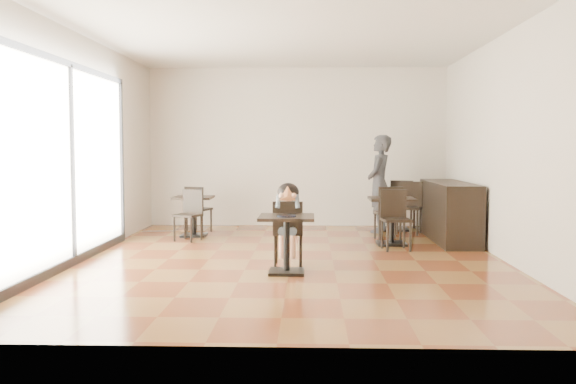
{
  "coord_description": "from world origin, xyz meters",
  "views": [
    {
      "loc": [
        0.27,
        -9.02,
        1.6
      ],
      "look_at": [
        -0.03,
        -0.49,
        1.0
      ],
      "focal_mm": 40.0,
      "sensor_mm": 36.0,
      "label": 1
    }
  ],
  "objects_px": {
    "cafe_table_left": "(194,216)",
    "child_chair": "(288,233)",
    "chair_left_b": "(188,216)",
    "adult_patron": "(379,184)",
    "chair_left_a": "(199,209)",
    "chair_back_b": "(409,208)",
    "cafe_table_mid": "(392,221)",
    "cafe_table_back": "(396,210)",
    "chair_back_a": "(403,205)",
    "child_table": "(287,245)",
    "chair_mid_b": "(396,220)",
    "chair_mid_a": "(388,213)",
    "child": "(288,225)"
  },
  "relations": [
    {
      "from": "cafe_table_back",
      "to": "chair_left_b",
      "type": "height_order",
      "value": "chair_left_b"
    },
    {
      "from": "child_chair",
      "to": "cafe_table_back",
      "type": "xyz_separation_m",
      "value": [
        1.95,
        3.75,
        -0.04
      ]
    },
    {
      "from": "cafe_table_mid",
      "to": "chair_left_b",
      "type": "height_order",
      "value": "chair_left_b"
    },
    {
      "from": "child",
      "to": "child_table",
      "type": "bearing_deg",
      "value": -90.0
    },
    {
      "from": "child",
      "to": "adult_patron",
      "type": "distance_m",
      "value": 3.82
    },
    {
      "from": "child_chair",
      "to": "cafe_table_mid",
      "type": "distance_m",
      "value": 2.5
    },
    {
      "from": "child",
      "to": "cafe_table_left",
      "type": "height_order",
      "value": "child"
    },
    {
      "from": "chair_mid_b",
      "to": "chair_back_b",
      "type": "distance_m",
      "value": 1.92
    },
    {
      "from": "cafe_table_back",
      "to": "chair_left_b",
      "type": "xyz_separation_m",
      "value": [
        -3.74,
        -1.52,
        0.03
      ]
    },
    {
      "from": "cafe_table_mid",
      "to": "chair_left_b",
      "type": "bearing_deg",
      "value": 174.46
    },
    {
      "from": "chair_left_a",
      "to": "chair_back_b",
      "type": "xyz_separation_m",
      "value": [
        3.91,
        -0.13,
        0.05
      ]
    },
    {
      "from": "adult_patron",
      "to": "chair_left_a",
      "type": "bearing_deg",
      "value": -70.1
    },
    {
      "from": "cafe_table_left",
      "to": "chair_left_b",
      "type": "height_order",
      "value": "chair_left_b"
    },
    {
      "from": "child_table",
      "to": "chair_left_b",
      "type": "bearing_deg",
      "value": 122.8
    },
    {
      "from": "adult_patron",
      "to": "chair_left_a",
      "type": "relative_size",
      "value": 2.11
    },
    {
      "from": "child_chair",
      "to": "cafe_table_mid",
      "type": "relative_size",
      "value": 1.14
    },
    {
      "from": "cafe_table_mid",
      "to": "chair_mid_b",
      "type": "height_order",
      "value": "chair_mid_b"
    },
    {
      "from": "chair_back_a",
      "to": "chair_back_b",
      "type": "xyz_separation_m",
      "value": [
        0.0,
        -0.73,
        0.0
      ]
    },
    {
      "from": "cafe_table_mid",
      "to": "child_table",
      "type": "bearing_deg",
      "value": -123.64
    },
    {
      "from": "cafe_table_back",
      "to": "chair_left_a",
      "type": "height_order",
      "value": "chair_left_a"
    },
    {
      "from": "cafe_table_mid",
      "to": "chair_back_b",
      "type": "bearing_deg",
      "value": 69.69
    },
    {
      "from": "chair_left_a",
      "to": "chair_back_a",
      "type": "relative_size",
      "value": 0.9
    },
    {
      "from": "cafe_table_mid",
      "to": "cafe_table_back",
      "type": "height_order",
      "value": "cafe_table_back"
    },
    {
      "from": "child_chair",
      "to": "chair_left_a",
      "type": "xyz_separation_m",
      "value": [
        -1.79,
        3.33,
        -0.01
      ]
    },
    {
      "from": "child_table",
      "to": "cafe_table_left",
      "type": "bearing_deg",
      "value": 118.28
    },
    {
      "from": "child_chair",
      "to": "cafe_table_mid",
      "type": "bearing_deg",
      "value": -130.63
    },
    {
      "from": "chair_back_a",
      "to": "cafe_table_mid",
      "type": "bearing_deg",
      "value": 94.5
    },
    {
      "from": "chair_back_a",
      "to": "cafe_table_left",
      "type": "bearing_deg",
      "value": 34.31
    },
    {
      "from": "child_table",
      "to": "cafe_table_mid",
      "type": "distance_m",
      "value": 2.94
    },
    {
      "from": "chair_left_b",
      "to": "cafe_table_mid",
      "type": "bearing_deg",
      "value": 15.56
    },
    {
      "from": "chair_left_b",
      "to": "chair_back_a",
      "type": "distance_m",
      "value": 4.26
    },
    {
      "from": "chair_mid_b",
      "to": "chair_left_b",
      "type": "height_order",
      "value": "chair_mid_b"
    },
    {
      "from": "child_chair",
      "to": "chair_back_a",
      "type": "distance_m",
      "value": 4.47
    },
    {
      "from": "chair_mid_a",
      "to": "cafe_table_left",
      "type": "bearing_deg",
      "value": -12.85
    },
    {
      "from": "cafe_table_back",
      "to": "chair_mid_b",
      "type": "bearing_deg",
      "value": -97.6
    },
    {
      "from": "chair_back_a",
      "to": "chair_back_b",
      "type": "relative_size",
      "value": 1.0
    },
    {
      "from": "cafe_table_back",
      "to": "chair_back_b",
      "type": "height_order",
      "value": "chair_back_b"
    },
    {
      "from": "child_table",
      "to": "chair_back_a",
      "type": "xyz_separation_m",
      "value": [
        2.11,
        4.49,
        0.11
      ]
    },
    {
      "from": "chair_left_a",
      "to": "chair_left_b",
      "type": "distance_m",
      "value": 1.1
    },
    {
      "from": "adult_patron",
      "to": "chair_back_a",
      "type": "bearing_deg",
      "value": 150.67
    },
    {
      "from": "child_chair",
      "to": "cafe_table_left",
      "type": "distance_m",
      "value": 3.31
    },
    {
      "from": "child_table",
      "to": "chair_left_a",
      "type": "bearing_deg",
      "value": 114.79
    },
    {
      "from": "child",
      "to": "chair_left_a",
      "type": "xyz_separation_m",
      "value": [
        -1.79,
        3.33,
        -0.12
      ]
    },
    {
      "from": "adult_patron",
      "to": "cafe_table_back",
      "type": "xyz_separation_m",
      "value": [
        0.36,
        0.3,
        -0.52
      ]
    },
    {
      "from": "child_chair",
      "to": "chair_left_b",
      "type": "bearing_deg",
      "value": -51.23
    },
    {
      "from": "chair_left_b",
      "to": "chair_back_b",
      "type": "distance_m",
      "value": 4.03
    },
    {
      "from": "adult_patron",
      "to": "cafe_table_left",
      "type": "height_order",
      "value": "adult_patron"
    },
    {
      "from": "child_table",
      "to": "cafe_table_back",
      "type": "xyz_separation_m",
      "value": [
        1.95,
        4.3,
        0.03
      ]
    },
    {
      "from": "chair_left_b",
      "to": "chair_back_b",
      "type": "bearing_deg",
      "value": 35.07
    },
    {
      "from": "cafe_table_left",
      "to": "child_chair",
      "type": "bearing_deg",
      "value": -57.2
    }
  ]
}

